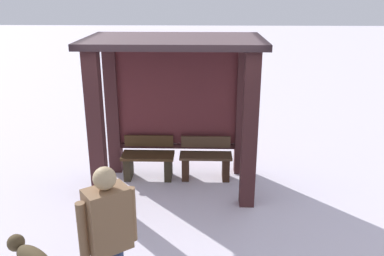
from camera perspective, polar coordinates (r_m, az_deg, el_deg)
The scene contains 5 objects.
ground_plane at distance 6.99m, azimuth -2.24°, elevation -8.02°, with size 60.00×60.00×0.00m, color white.
bus_shelter at distance 6.55m, azimuth -2.34°, elevation 5.69°, with size 2.69×1.61×2.47m.
bench_left_inside at distance 7.19m, azimuth -6.10°, elevation -4.56°, with size 0.90×0.42×0.73m.
bench_center_inside at distance 7.12m, azimuth 1.92°, elevation -4.62°, with size 0.90×0.36×0.73m.
person_walking at distance 4.10m, azimuth -11.51°, elevation -14.24°, with size 0.53×0.45×1.65m.
Camera 1 is at (0.44, -6.21, 3.19)m, focal length 38.28 mm.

